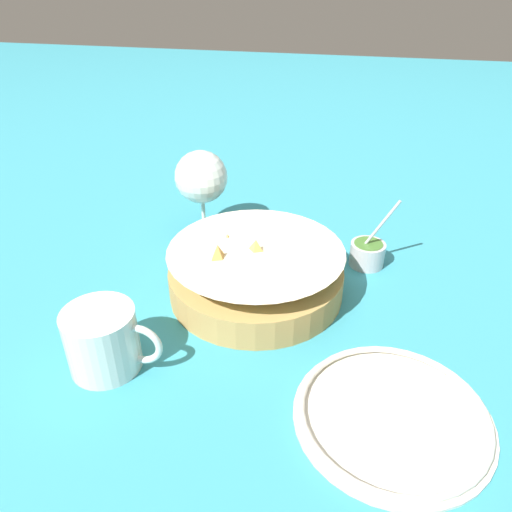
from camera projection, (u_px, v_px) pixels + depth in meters
ground_plane at (281, 292)px, 0.78m from camera, size 4.00×4.00×0.00m
food_basket at (256, 273)px, 0.77m from camera, size 0.27×0.27×0.10m
sauce_cup at (367, 253)px, 0.84m from camera, size 0.07×0.06×0.12m
wine_glass at (201, 179)px, 0.89m from camera, size 0.09×0.09×0.16m
beer_mug at (104, 342)px, 0.63m from camera, size 0.13×0.09×0.09m
side_plate at (393, 415)px, 0.57m from camera, size 0.23×0.23×0.01m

